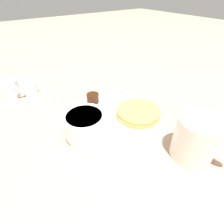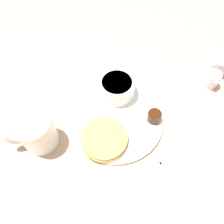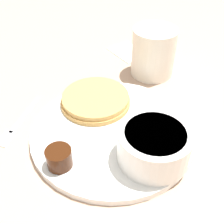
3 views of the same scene
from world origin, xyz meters
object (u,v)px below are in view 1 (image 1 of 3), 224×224
at_px(creamer_pitcher_far, 11,88).
at_px(fork, 125,93).
at_px(plate, 113,121).
at_px(coffee_mug, 197,139).
at_px(bowl, 84,123).
at_px(creamer_pitcher_near, 30,88).

height_order(creamer_pitcher_far, fork, creamer_pitcher_far).
bearing_deg(plate, creamer_pitcher_far, 121.30).
xyz_separation_m(coffee_mug, creamer_pitcher_far, (-0.28, 0.53, -0.02)).
height_order(coffee_mug, fork, coffee_mug).
relative_size(bowl, creamer_pitcher_far, 1.48).
relative_size(bowl, fork, 0.88).
height_order(creamer_pitcher_near, creamer_pitcher_far, creamer_pitcher_far).
relative_size(coffee_mug, fork, 1.02).
bearing_deg(creamer_pitcher_near, creamer_pitcher_far, 150.46).
bearing_deg(bowl, coffee_mug, -50.76).
distance_m(creamer_pitcher_far, fork, 0.40).
relative_size(plate, bowl, 2.56).
xyz_separation_m(bowl, creamer_pitcher_near, (-0.06, 0.30, -0.01)).
height_order(coffee_mug, creamer_pitcher_far, coffee_mug).
relative_size(bowl, coffee_mug, 0.86).
height_order(bowl, coffee_mug, coffee_mug).
xyz_separation_m(coffee_mug, creamer_pitcher_near, (-0.23, 0.50, -0.03)).
distance_m(coffee_mug, creamer_pitcher_far, 0.60).
bearing_deg(creamer_pitcher_near, plate, -63.88).
distance_m(creamer_pitcher_near, fork, 0.34).
distance_m(bowl, creamer_pitcher_far, 0.35).
bearing_deg(fork, creamer_pitcher_far, 146.93).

